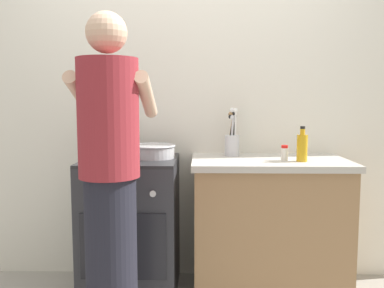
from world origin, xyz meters
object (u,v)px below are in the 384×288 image
at_px(oil_bottle, 302,147).
at_px(person, 110,185).
at_px(pot, 109,150).
at_px(stove_range, 132,226).
at_px(utensil_crock, 232,141).
at_px(mixing_bowl, 153,151).
at_px(spice_bottle, 285,153).

bearing_deg(oil_bottle, person, -153.57).
bearing_deg(pot, oil_bottle, -3.88).
bearing_deg(stove_range, utensil_crock, 13.68).
height_order(pot, utensil_crock, utensil_crock).
bearing_deg(utensil_crock, stove_range, -166.32).
relative_size(mixing_bowl, utensil_crock, 0.93).
xyz_separation_m(pot, oil_bottle, (1.22, -0.08, 0.03)).
bearing_deg(person, mixing_bowl, 78.70).
distance_m(stove_range, mixing_bowl, 0.52).
bearing_deg(spice_bottle, mixing_bowl, 172.84).
distance_m(pot, oil_bottle, 1.23).
distance_m(mixing_bowl, oil_bottle, 0.95).
bearing_deg(pot, spice_bottle, -2.58).
height_order(pot, mixing_bowl, pot).
relative_size(stove_range, person, 0.53).
relative_size(mixing_bowl, spice_bottle, 3.12).
distance_m(oil_bottle, person, 1.21).
height_order(oil_bottle, person, person).
bearing_deg(stove_range, oil_bottle, -4.97).
bearing_deg(utensil_crock, pot, -167.85).
distance_m(spice_bottle, person, 1.13).
relative_size(pot, utensil_crock, 0.73).
bearing_deg(pot, utensil_crock, 12.15).
xyz_separation_m(stove_range, pot, (-0.14, -0.01, 0.51)).
distance_m(pot, mixing_bowl, 0.29).
xyz_separation_m(utensil_crock, spice_bottle, (0.31, -0.22, -0.06)).
height_order(stove_range, spice_bottle, spice_bottle).
bearing_deg(spice_bottle, utensil_crock, 144.30).
relative_size(pot, person, 0.14).
distance_m(stove_range, utensil_crock, 0.88).
bearing_deg(person, pot, 103.23).
distance_m(pot, spice_bottle, 1.12).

